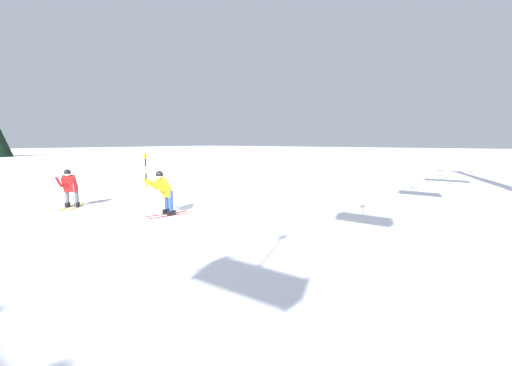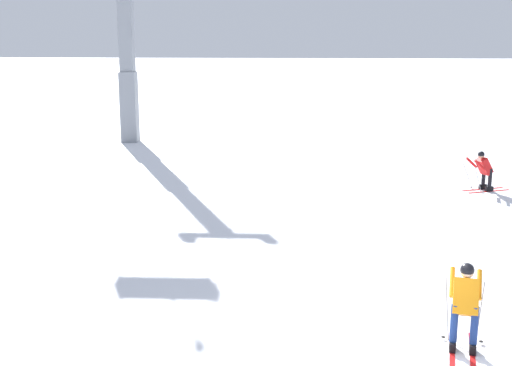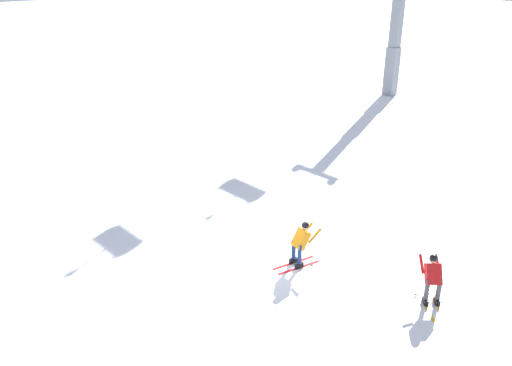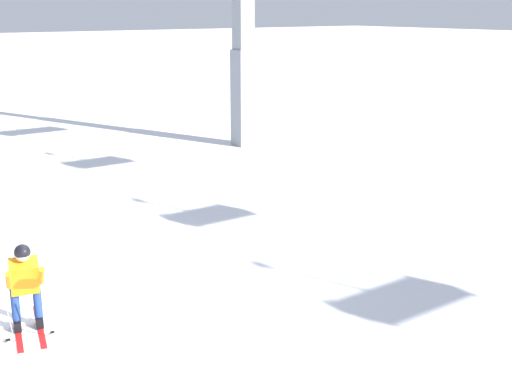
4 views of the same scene
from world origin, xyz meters
The scene contains 3 objects.
ground_plane centered at (0.00, 0.00, 0.00)m, with size 260.00×260.00×0.00m, color white.
skier_carving_main centered at (0.59, -1.19, 0.87)m, with size 1.67×0.90×1.63m.
lift_tower_near centered at (-9.53, 9.76, 4.61)m, with size 0.69×2.84×10.94m.
Camera 4 is at (10.29, -3.74, 4.90)m, focal length 46.55 mm.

